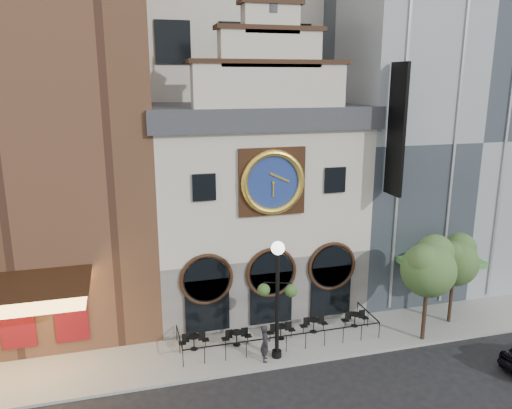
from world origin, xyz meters
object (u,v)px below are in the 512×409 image
object	(u,v)px
lamppost	(277,287)
tree_right	(455,259)
tree_left	(429,265)
bistro_0	(194,341)
pedestrian	(265,343)
bistro_2	(281,331)
bistro_3	(314,324)
bistro_4	(355,319)
bistro_1	(237,337)

from	to	relation	value
lamppost	tree_right	world-z (taller)	lamppost
tree_left	bistro_0	bearing A→B (deg)	169.95
bistro_0	pedestrian	world-z (taller)	pedestrian
bistro_2	bistro_3	xyz separation A→B (m)	(1.99, 0.22, 0.00)
tree_right	pedestrian	bearing A→B (deg)	-174.14
lamppost	bistro_2	bearing A→B (deg)	86.39
bistro_4	tree_left	distance (m)	5.25
bistro_0	tree_left	bearing A→B (deg)	-10.05
pedestrian	lamppost	size ratio (longest dim) A/B	0.31
bistro_4	tree_left	world-z (taller)	tree_left
bistro_1	tree_left	bearing A→B (deg)	-11.26
tree_left	lamppost	bearing A→B (deg)	177.73
pedestrian	tree_left	world-z (taller)	tree_left
bistro_2	tree_left	world-z (taller)	tree_left
pedestrian	tree_right	bearing A→B (deg)	-71.10
bistro_1	tree_left	distance (m)	10.75
tree_left	bistro_2	bearing A→B (deg)	165.11
bistro_3	pedestrian	world-z (taller)	pedestrian
bistro_0	bistro_3	distance (m)	6.66
bistro_0	bistro_3	size ratio (longest dim) A/B	1.00
bistro_0	bistro_3	world-z (taller)	same
tree_left	bistro_4	bearing A→B (deg)	143.22
tree_right	bistro_3	bearing A→B (deg)	173.85
bistro_2	bistro_4	xyz separation A→B (m)	(4.49, 0.23, 0.00)
bistro_3	bistro_4	xyz separation A→B (m)	(2.50, 0.01, 0.00)
bistro_3	tree_left	size ratio (longest dim) A/B	0.28
bistro_0	bistro_1	xyz separation A→B (m)	(2.23, -0.18, 0.00)
bistro_4	tree_right	xyz separation A→B (m)	(5.57, -0.88, 3.36)
lamppost	tree_right	xyz separation A→B (m)	(10.81, 1.00, 0.03)
bistro_1	bistro_4	world-z (taller)	same
bistro_1	bistro_4	bearing A→B (deg)	1.98
bistro_2	lamppost	world-z (taller)	lamppost
bistro_1	bistro_2	world-z (taller)	same
bistro_1	pedestrian	distance (m)	2.14
lamppost	pedestrian	bearing A→B (deg)	-144.29
bistro_0	bistro_4	distance (m)	9.17
bistro_0	bistro_1	world-z (taller)	same
bistro_4	lamppost	bearing A→B (deg)	-160.25
bistro_1	pedestrian	size ratio (longest dim) A/B	0.82
bistro_2	bistro_1	bearing A→B (deg)	-179.75
bistro_0	lamppost	xyz separation A→B (m)	(3.92, -1.82, 3.33)
bistro_0	bistro_3	xyz separation A→B (m)	(6.66, 0.05, 0.00)
bistro_2	bistro_4	distance (m)	4.50
bistro_2	lamppost	distance (m)	3.79
tree_left	tree_right	xyz separation A→B (m)	(2.62, 1.33, -0.37)
bistro_0	tree_right	distance (m)	15.14
bistro_0	bistro_2	world-z (taller)	same
bistro_1	bistro_4	xyz separation A→B (m)	(6.93, 0.24, 0.00)
bistro_0	pedestrian	distance (m)	3.85
bistro_4	bistro_1	bearing A→B (deg)	-178.02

